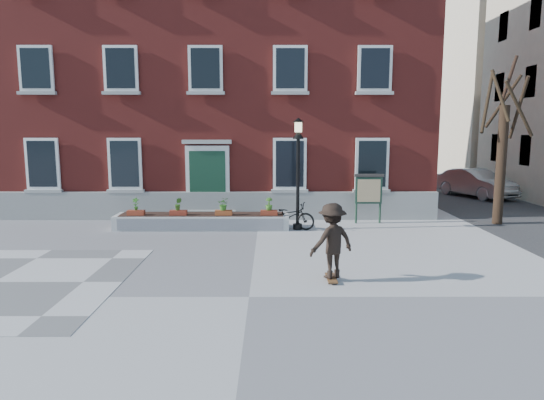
{
  "coord_description": "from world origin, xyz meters",
  "views": [
    {
      "loc": [
        0.47,
        -9.91,
        3.55
      ],
      "look_at": [
        0.5,
        4.0,
        1.5
      ],
      "focal_mm": 32.0,
      "sensor_mm": 36.0,
      "label": 1
    }
  ],
  "objects_px": {
    "lamp_post": "(298,158)",
    "bicycle": "(289,216)",
    "skateboarder": "(332,241)",
    "parked_car": "(475,183)",
    "notice_board": "(369,190)"
  },
  "relations": [
    {
      "from": "lamp_post",
      "to": "bicycle",
      "type": "bearing_deg",
      "value": 170.25
    },
    {
      "from": "skateboarder",
      "to": "parked_car",
      "type": "bearing_deg",
      "value": 56.65
    },
    {
      "from": "skateboarder",
      "to": "notice_board",
      "type": "bearing_deg",
      "value": 72.16
    },
    {
      "from": "bicycle",
      "to": "parked_car",
      "type": "bearing_deg",
      "value": -34.22
    },
    {
      "from": "parked_car",
      "to": "lamp_post",
      "type": "distance_m",
      "value": 12.91
    },
    {
      "from": "lamp_post",
      "to": "skateboarder",
      "type": "xyz_separation_m",
      "value": [
        0.48,
        -5.86,
        -1.58
      ]
    },
    {
      "from": "bicycle",
      "to": "skateboarder",
      "type": "relative_size",
      "value": 0.99
    },
    {
      "from": "skateboarder",
      "to": "bicycle",
      "type": "bearing_deg",
      "value": 97.48
    },
    {
      "from": "parked_car",
      "to": "skateboarder",
      "type": "distance_m",
      "value": 16.89
    },
    {
      "from": "bicycle",
      "to": "parked_car",
      "type": "height_order",
      "value": "parked_car"
    },
    {
      "from": "parked_car",
      "to": "lamp_post",
      "type": "height_order",
      "value": "lamp_post"
    },
    {
      "from": "lamp_post",
      "to": "skateboarder",
      "type": "distance_m",
      "value": 6.09
    },
    {
      "from": "lamp_post",
      "to": "notice_board",
      "type": "height_order",
      "value": "lamp_post"
    },
    {
      "from": "parked_car",
      "to": "skateboarder",
      "type": "height_order",
      "value": "skateboarder"
    },
    {
      "from": "bicycle",
      "to": "skateboarder",
      "type": "distance_m",
      "value": 5.98
    }
  ]
}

